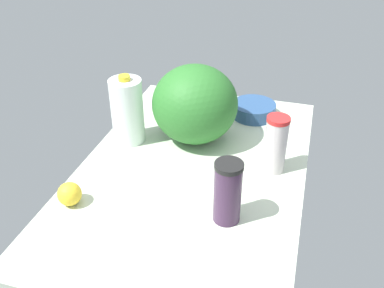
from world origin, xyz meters
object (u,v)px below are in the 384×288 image
object	(u,v)px
milk_jug	(127,111)
watermelon	(195,104)
mixing_bowl	(254,110)
shaker_bottle	(228,192)
tumbler_cup	(276,144)
lemon_loose	(70,194)

from	to	relation	value
milk_jug	watermelon	distance (cm)	24.94
milk_jug	mixing_bowl	xyz separation A→B (cm)	(-31.86, 42.23, -9.55)
milk_jug	shaker_bottle	world-z (taller)	milk_jug
shaker_bottle	milk_jug	bearing A→B (deg)	-126.27
milk_jug	tumbler_cup	world-z (taller)	milk_jug
tumbler_cup	lemon_loose	world-z (taller)	tumbler_cup
milk_jug	tumbler_cup	size ratio (longest dim) A/B	1.29
mixing_bowl	lemon_loose	size ratio (longest dim) A/B	2.45
milk_jug	tumbler_cup	xyz separation A→B (cm)	(4.26, 54.81, -2.16)
watermelon	lemon_loose	distance (cm)	55.32
watermelon	lemon_loose	size ratio (longest dim) A/B	4.28
mixing_bowl	tumbler_cup	size ratio (longest dim) A/B	0.89
tumbler_cup	watermelon	bearing A→B (deg)	-111.47
mixing_bowl	shaker_bottle	xyz separation A→B (cm)	(64.71, 2.55, 7.11)
milk_jug	watermelon	world-z (taller)	watermelon
tumbler_cup	milk_jug	bearing A→B (deg)	-94.44
mixing_bowl	tumbler_cup	xyz separation A→B (cm)	(36.12, 12.58, 7.39)
mixing_bowl	watermelon	world-z (taller)	watermelon
tumbler_cup	shaker_bottle	bearing A→B (deg)	-19.33
mixing_bowl	shaker_bottle	bearing A→B (deg)	2.26
mixing_bowl	watermelon	distance (cm)	32.46
mixing_bowl	shaker_bottle	world-z (taller)	shaker_bottle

